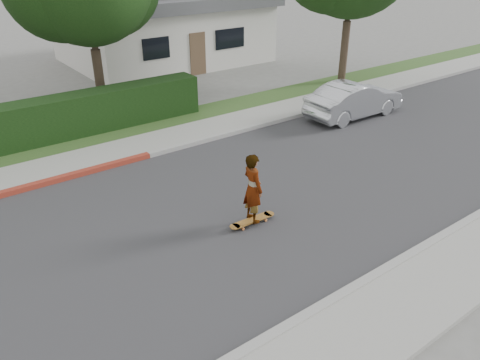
{
  "coord_description": "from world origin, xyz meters",
  "views": [
    {
      "loc": [
        -4.74,
        -8.52,
        6.12
      ],
      "look_at": [
        1.22,
        -0.48,
        1.0
      ],
      "focal_mm": 35.0,
      "sensor_mm": 36.0,
      "label": 1
    }
  ],
  "objects": [
    {
      "name": "sidewalk_far",
      "position": [
        0.0,
        5.0,
        0.06
      ],
      "size": [
        60.0,
        1.6,
        0.12
      ],
      "primitive_type": "cube",
      "color": "gray",
      "rests_on": "ground"
    },
    {
      "name": "ground",
      "position": [
        0.0,
        0.0,
        0.0
      ],
      "size": [
        120.0,
        120.0,
        0.0
      ],
      "primitive_type": "plane",
      "color": "slate",
      "rests_on": "ground"
    },
    {
      "name": "house",
      "position": [
        8.0,
        16.0,
        2.1
      ],
      "size": [
        10.6,
        8.6,
        4.3
      ],
      "color": "beige",
      "rests_on": "ground"
    },
    {
      "name": "skateboard",
      "position": [
        1.22,
        -0.98,
        0.11
      ],
      "size": [
        1.28,
        0.29,
        0.12
      ],
      "rotation": [
        0.0,
        0.0,
        -0.03
      ],
      "color": "orange",
      "rests_on": "ground"
    },
    {
      "name": "sidewalk_near",
      "position": [
        0.0,
        -5.0,
        0.06
      ],
      "size": [
        60.0,
        1.6,
        0.12
      ],
      "primitive_type": "cube",
      "color": "gray",
      "rests_on": "ground"
    },
    {
      "name": "skateboarder",
      "position": [
        1.22,
        -0.98,
        0.99
      ],
      "size": [
        0.46,
        0.66,
        1.72
      ],
      "primitive_type": "imported",
      "rotation": [
        0.0,
        0.0,
        1.49
      ],
      "color": "white",
      "rests_on": "skateboard"
    },
    {
      "name": "car_silver",
      "position": [
        9.2,
        2.87,
        0.68
      ],
      "size": [
        4.16,
        1.53,
        1.36
      ],
      "primitive_type": "imported",
      "rotation": [
        0.0,
        0.0,
        1.55
      ],
      "color": "silver",
      "rests_on": "ground"
    },
    {
      "name": "curb_near",
      "position": [
        0.0,
        -4.1,
        0.07
      ],
      "size": [
        60.0,
        0.2,
        0.15
      ],
      "primitive_type": "cube",
      "color": "#9E9E99",
      "rests_on": "ground"
    },
    {
      "name": "planting_strip",
      "position": [
        0.0,
        6.6,
        0.05
      ],
      "size": [
        60.0,
        1.6,
        0.1
      ],
      "primitive_type": "cube",
      "color": "#2D4C1E",
      "rests_on": "ground"
    },
    {
      "name": "road",
      "position": [
        0.0,
        0.0,
        0.01
      ],
      "size": [
        60.0,
        8.0,
        0.01
      ],
      "primitive_type": "cube",
      "color": "#2D2D30",
      "rests_on": "ground"
    },
    {
      "name": "curb_far",
      "position": [
        0.0,
        4.1,
        0.07
      ],
      "size": [
        60.0,
        0.2,
        0.15
      ],
      "primitive_type": "cube",
      "color": "#9E9E99",
      "rests_on": "ground"
    }
  ]
}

